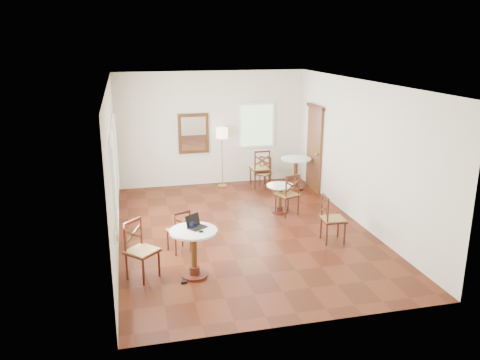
% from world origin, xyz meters
% --- Properties ---
extents(ground, '(7.00, 7.00, 0.00)m').
position_xyz_m(ground, '(0.00, 0.00, 0.00)').
color(ground, '#4E1C0D').
rests_on(ground, ground).
extents(room_shell, '(5.02, 7.02, 3.01)m').
position_xyz_m(room_shell, '(-0.06, 0.27, 1.89)').
color(room_shell, silver).
rests_on(room_shell, ground).
extents(cafe_table_near, '(0.78, 0.78, 0.82)m').
position_xyz_m(cafe_table_near, '(-1.26, -1.75, 0.51)').
color(cafe_table_near, '#431A10').
rests_on(cafe_table_near, ground).
extents(cafe_table_mid, '(0.61, 0.61, 0.64)m').
position_xyz_m(cafe_table_mid, '(1.07, 0.88, 0.40)').
color(cafe_table_mid, '#431A10').
rests_on(cafe_table_mid, ground).
extents(cafe_table_back, '(0.78, 0.78, 0.82)m').
position_xyz_m(cafe_table_back, '(2.01, 2.50, 0.51)').
color(cafe_table_back, '#431A10').
rests_on(cafe_table_back, ground).
extents(chair_near_a, '(0.49, 0.49, 0.82)m').
position_xyz_m(chair_near_a, '(-1.39, -0.71, 0.41)').
color(chair_near_a, '#431A10').
rests_on(chair_near_a, ground).
extents(chair_near_b, '(0.64, 0.64, 0.98)m').
position_xyz_m(chair_near_b, '(-2.11, -1.59, 0.49)').
color(chair_near_b, '#431A10').
rests_on(chair_near_b, ground).
extents(chair_mid_a, '(0.56, 0.56, 0.95)m').
position_xyz_m(chair_mid_a, '(1.19, 0.70, 0.47)').
color(chair_mid_a, '#431A10').
rests_on(chair_mid_a, ground).
extents(chair_mid_b, '(0.46, 0.46, 0.94)m').
position_xyz_m(chair_mid_b, '(1.53, -0.93, 0.47)').
color(chair_mid_b, '#431A10').
rests_on(chair_mid_b, ground).
extents(chair_back_a, '(0.49, 0.49, 1.03)m').
position_xyz_m(chair_back_a, '(1.15, 2.86, 0.51)').
color(chair_back_a, '#431A10').
rests_on(chair_back_a, ground).
extents(chair_back_b, '(0.53, 0.53, 0.81)m').
position_xyz_m(chair_back_b, '(1.22, 2.79, 0.40)').
color(chair_back_b, '#431A10').
rests_on(chair_back_b, ground).
extents(floor_lamp, '(0.31, 0.31, 1.58)m').
position_xyz_m(floor_lamp, '(0.19, 3.15, 1.34)').
color(floor_lamp, '#BF8C3F').
rests_on(floor_lamp, ground).
extents(laptop, '(0.37, 0.36, 0.21)m').
position_xyz_m(laptop, '(-1.21, -1.63, 0.87)').
color(laptop, black).
rests_on(laptop, cafe_table_near).
extents(mouse, '(0.10, 0.08, 0.03)m').
position_xyz_m(mouse, '(-1.16, -1.87, 0.84)').
color(mouse, black).
rests_on(mouse, cafe_table_near).
extents(navy_mug, '(0.12, 0.08, 0.10)m').
position_xyz_m(navy_mug, '(-1.27, -1.64, 0.87)').
color(navy_mug, '#101537').
rests_on(navy_mug, cafe_table_near).
extents(water_glass, '(0.06, 0.06, 0.09)m').
position_xyz_m(water_glass, '(-1.25, -1.54, 0.87)').
color(water_glass, white).
rests_on(water_glass, cafe_table_near).
extents(power_adapter, '(0.10, 0.06, 0.04)m').
position_xyz_m(power_adapter, '(-1.47, -1.95, 0.02)').
color(power_adapter, black).
rests_on(power_adapter, ground).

